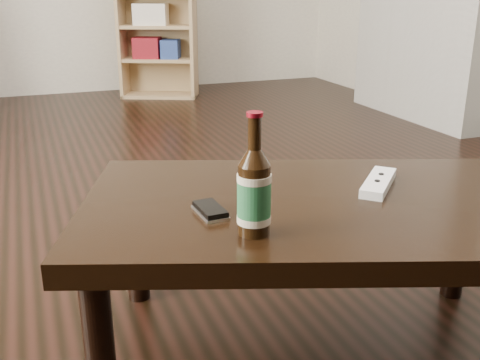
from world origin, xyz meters
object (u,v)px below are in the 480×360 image
object	(u,v)px
beer_bottle	(254,193)
remote	(378,183)
coffee_table	(312,220)
bookshelf	(157,23)
phone	(210,210)

from	to	relation	value
beer_bottle	remote	bearing A→B (deg)	19.83
beer_bottle	remote	distance (m)	0.43
coffee_table	remote	size ratio (longest dim) A/B	6.73
beer_bottle	remote	size ratio (longest dim) A/B	1.37
bookshelf	phone	xyz separation A→B (m)	(-0.69, -3.47, -0.17)
bookshelf	coffee_table	distance (m)	3.51
remote	coffee_table	bearing A→B (deg)	-130.46
coffee_table	phone	distance (m)	0.26
bookshelf	coffee_table	xyz separation A→B (m)	(-0.43, -3.47, -0.23)
coffee_table	bookshelf	bearing A→B (deg)	82.90
bookshelf	phone	world-z (taller)	bookshelf
beer_bottle	phone	size ratio (longest dim) A/B	2.40
beer_bottle	remote	world-z (taller)	beer_bottle
beer_bottle	phone	bearing A→B (deg)	111.92
bookshelf	remote	xyz separation A→B (m)	(-0.24, -3.45, -0.17)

